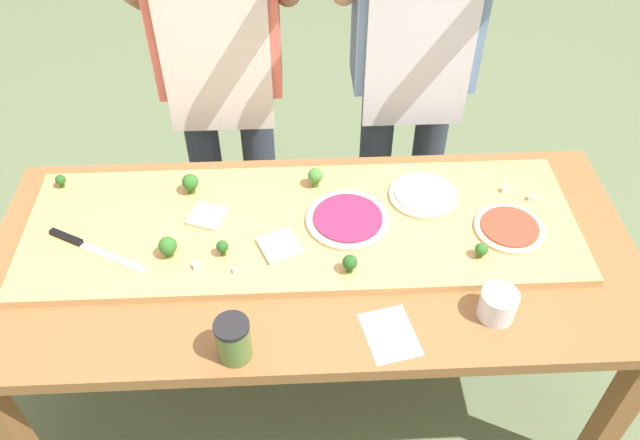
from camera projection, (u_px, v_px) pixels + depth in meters
ground_plane at (315, 388)px, 2.35m from camera, size 8.00×8.00×0.00m
prep_table at (314, 270)px, 1.89m from camera, size 1.84×0.82×0.75m
cutting_board at (302, 226)px, 1.87m from camera, size 1.60×0.51×0.03m
chefs_knife at (83, 245)px, 1.79m from camera, size 0.30×0.17×0.02m
pizza_whole_beet_magenta at (348, 219)px, 1.86m from camera, size 0.25×0.25×0.02m
pizza_whole_tomato_red at (510, 228)px, 1.84m from camera, size 0.20×0.20×0.02m
pizza_whole_white_garlic at (423, 195)px, 1.94m from camera, size 0.21×0.21×0.02m
pizza_slice_far_right at (280, 246)px, 1.79m from camera, size 0.14×0.14×0.01m
pizza_slice_far_left at (207, 216)px, 1.87m from camera, size 0.12×0.12×0.01m
broccoli_floret_front_mid at (222, 247)px, 1.75m from camera, size 0.03×0.03×0.05m
broccoli_floret_center_left at (190, 183)px, 1.93m from camera, size 0.05×0.05×0.07m
broccoli_floret_back_mid at (481, 250)px, 1.75m from camera, size 0.04×0.04×0.05m
broccoli_floret_front_right at (315, 176)px, 1.95m from camera, size 0.05×0.05×0.07m
broccoli_floret_back_left at (168, 246)px, 1.75m from camera, size 0.05×0.05×0.06m
broccoli_floret_front_left at (350, 263)px, 1.71m from camera, size 0.04×0.04×0.06m
broccoli_floret_back_right at (61, 180)px, 1.96m from camera, size 0.03×0.03×0.04m
cheese_crumble_a at (505, 189)px, 1.95m from camera, size 0.02×0.02×0.02m
cheese_crumble_b at (235, 270)px, 1.72m from camera, size 0.01×0.01×0.01m
cheese_crumble_c at (531, 198)px, 1.93m from camera, size 0.02×0.02×0.02m
cheese_crumble_d at (196, 266)px, 1.73m from camera, size 0.02×0.02×0.02m
flour_cup at (498, 306)px, 1.63m from camera, size 0.10×0.10×0.08m
sauce_jar at (233, 340)px, 1.53m from camera, size 0.09×0.09×0.12m
recipe_note at (390, 334)px, 1.61m from camera, size 0.15×0.18×0.00m
cook_left at (220, 59)px, 2.09m from camera, size 0.54×0.39×1.67m
cook_right at (414, 54)px, 2.11m from camera, size 0.54×0.39×1.67m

